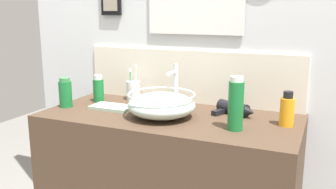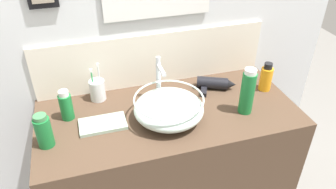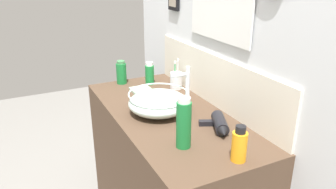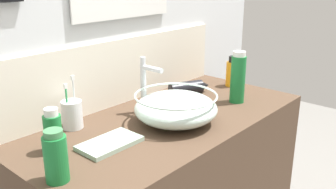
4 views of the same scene
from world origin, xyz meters
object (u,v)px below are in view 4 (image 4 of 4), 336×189
at_px(lotion_bottle, 56,157).
at_px(hand_towel, 110,143).
at_px(glass_bowl_sink, 176,108).
at_px(faucet, 145,82).
at_px(hair_drier, 189,88).
at_px(toothbrush_cup, 72,114).
at_px(spray_bottle, 53,132).
at_px(shampoo_bottle, 232,73).
at_px(soap_dispenser, 238,78).

relative_size(lotion_bottle, hand_towel, 0.74).
distance_m(glass_bowl_sink, faucet, 0.18).
xyz_separation_m(hair_drier, lotion_bottle, (-0.84, -0.20, 0.04)).
distance_m(glass_bowl_sink, lotion_bottle, 0.54).
bearing_deg(toothbrush_cup, spray_bottle, -142.50).
bearing_deg(lotion_bottle, faucet, 18.93).
height_order(toothbrush_cup, spray_bottle, toothbrush_cup).
xyz_separation_m(glass_bowl_sink, hair_drier, (0.30, 0.18, -0.03)).
xyz_separation_m(faucet, spray_bottle, (-0.44, -0.02, -0.06)).
relative_size(shampoo_bottle, hand_towel, 0.74).
relative_size(faucet, lotion_bottle, 1.51).
bearing_deg(spray_bottle, faucet, 2.85).
bearing_deg(glass_bowl_sink, shampoo_bottle, 10.03).
bearing_deg(lotion_bottle, spray_bottle, 60.05).
bearing_deg(soap_dispenser, spray_bottle, 166.86).
xyz_separation_m(soap_dispenser, hand_towel, (-0.66, 0.09, -0.10)).
bearing_deg(lotion_bottle, glass_bowl_sink, 2.45).
relative_size(faucet, hair_drier, 1.10).
height_order(spray_bottle, soap_dispenser, soap_dispenser).
relative_size(faucet, toothbrush_cup, 1.17).
height_order(hair_drier, spray_bottle, spray_bottle).
bearing_deg(hair_drier, lotion_bottle, -166.60).
xyz_separation_m(spray_bottle, lotion_bottle, (-0.09, -0.16, 0.00)).
bearing_deg(shampoo_bottle, faucet, 173.45).
distance_m(faucet, hand_towel, 0.35).
height_order(lotion_bottle, hand_towel, lotion_bottle).
relative_size(shampoo_bottle, lotion_bottle, 1.00).
bearing_deg(hand_towel, faucet, 22.53).
xyz_separation_m(faucet, lotion_bottle, (-0.54, -0.18, -0.06)).
bearing_deg(glass_bowl_sink, toothbrush_cup, 138.70).
bearing_deg(shampoo_bottle, toothbrush_cup, 169.38).
distance_m(hair_drier, toothbrush_cup, 0.60).
xyz_separation_m(faucet, soap_dispenser, (0.36, -0.21, -0.02)).
relative_size(glass_bowl_sink, faucet, 1.37).
bearing_deg(hand_towel, soap_dispenser, -7.47).
distance_m(glass_bowl_sink, hair_drier, 0.35).
xyz_separation_m(spray_bottle, shampoo_bottle, (0.99, -0.04, -0.00)).
height_order(faucet, hair_drier, faucet).
distance_m(glass_bowl_sink, shampoo_bottle, 0.56).
bearing_deg(toothbrush_cup, glass_bowl_sink, -41.30).
bearing_deg(shampoo_bottle, glass_bowl_sink, -169.97).
height_order(glass_bowl_sink, toothbrush_cup, toothbrush_cup).
xyz_separation_m(shampoo_bottle, hand_towel, (-0.85, -0.06, -0.06)).
relative_size(hair_drier, shampoo_bottle, 1.38).
relative_size(toothbrush_cup, lotion_bottle, 1.29).
xyz_separation_m(faucet, hair_drier, (0.30, 0.02, -0.10)).
bearing_deg(glass_bowl_sink, hair_drier, 30.27).
relative_size(glass_bowl_sink, hair_drier, 1.50).
bearing_deg(hand_towel, spray_bottle, 145.09).
xyz_separation_m(spray_bottle, hand_towel, (0.15, -0.10, -0.06)).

